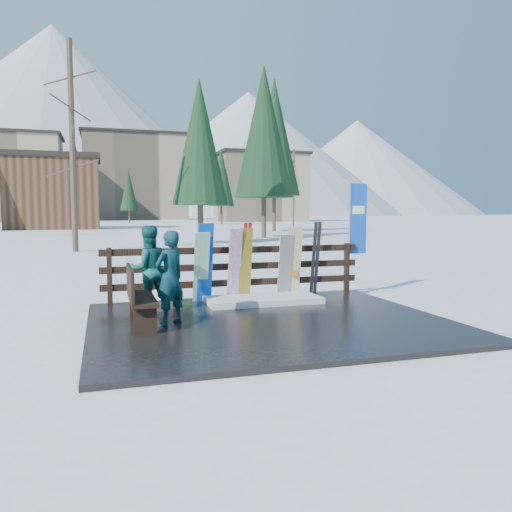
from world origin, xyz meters
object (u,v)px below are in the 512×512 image
object	(u,v)px
snowboard_4	(285,267)
person_back	(148,269)
bench	(137,295)
rental_flag	(356,223)
snowboard_3	(235,265)
person_front	(170,278)
snowboard_1	(201,267)
snowboard_5	(294,262)
snowboard_2	(245,264)
snowboard_0	(205,263)

from	to	relation	value
snowboard_4	person_back	bearing A→B (deg)	-166.22
bench	rental_flag	xyz separation A→B (m)	(5.04, 2.07, 1.09)
snowboard_3	person_front	world-z (taller)	person_front
snowboard_1	person_front	distance (m)	2.00
snowboard_5	person_front	bearing A→B (deg)	-148.06
bench	snowboard_2	xyz separation A→B (m)	(2.33, 1.80, 0.25)
snowboard_0	person_back	world-z (taller)	snowboard_0
snowboard_3	person_back	xyz separation A→B (m)	(-1.83, -0.72, 0.05)
snowboard_0	snowboard_3	xyz separation A→B (m)	(0.62, 0.00, -0.06)
snowboard_2	rental_flag	size ratio (longest dim) A/B	0.59
person_front	person_back	distance (m)	1.11
bench	snowboard_5	bearing A→B (deg)	27.75
snowboard_2	snowboard_5	size ratio (longest dim) A/B	0.99
snowboard_0	person_front	xyz separation A→B (m)	(-0.95, -1.80, -0.04)
snowboard_5	person_front	size ratio (longest dim) A/B	1.01
snowboard_0	snowboard_4	distance (m)	1.75
snowboard_0	snowboard_2	size ratio (longest dim) A/B	1.08
bench	snowboard_3	world-z (taller)	snowboard_3
snowboard_3	snowboard_2	bearing A→B (deg)	0.00
snowboard_1	snowboard_5	bearing A→B (deg)	0.00
rental_flag	snowboard_5	bearing A→B (deg)	-170.60
bench	rental_flag	world-z (taller)	rental_flag
snowboard_0	snowboard_2	distance (m)	0.86
snowboard_1	snowboard_3	bearing A→B (deg)	0.00
bench	rental_flag	size ratio (longest dim) A/B	0.58
snowboard_5	bench	bearing A→B (deg)	-152.25
snowboard_0	snowboard_3	world-z (taller)	snowboard_0
snowboard_2	snowboard_5	distance (m)	1.08
bench	person_back	world-z (taller)	person_back
snowboard_0	snowboard_4	size ratio (longest dim) A/B	1.20
snowboard_0	snowboard_5	bearing A→B (deg)	0.00
snowboard_4	rental_flag	bearing A→B (deg)	8.42
bench	snowboard_3	distance (m)	2.77
snowboard_3	person_front	distance (m)	2.38
snowboard_4	person_front	world-z (taller)	person_front
snowboard_3	snowboard_5	size ratio (longest dim) A/B	0.99
snowboard_0	person_front	world-z (taller)	snowboard_0
bench	snowboard_1	world-z (taller)	snowboard_1
snowboard_1	snowboard_3	size ratio (longest dim) A/B	0.97
snowboard_2	person_back	world-z (taller)	person_back
snowboard_0	snowboard_1	size ratio (longest dim) A/B	1.11
snowboard_1	snowboard_3	distance (m)	0.70
snowboard_5	rental_flag	bearing A→B (deg)	9.40
snowboard_0	snowboard_3	size ratio (longest dim) A/B	1.08
person_front	snowboard_1	bearing A→B (deg)	-149.25
bench	snowboard_4	distance (m)	3.69
snowboard_2	person_back	xyz separation A→B (m)	(-2.06, -0.72, 0.04)
snowboard_1	person_back	world-z (taller)	person_back
snowboard_3	snowboard_5	distance (m)	1.32
snowboard_4	rental_flag	distance (m)	2.06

